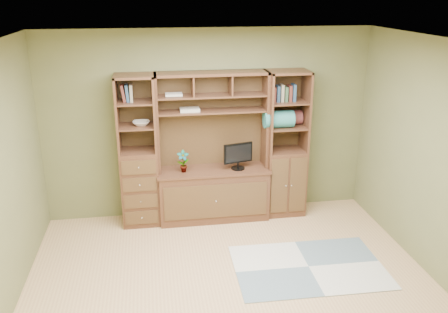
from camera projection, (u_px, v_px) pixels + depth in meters
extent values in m
cube|color=tan|center=(233.00, 289.00, 5.12)|extent=(4.60, 4.10, 0.04)
cube|color=white|center=(235.00, 44.00, 4.26)|extent=(4.60, 4.10, 0.04)
cube|color=olive|center=(208.00, 124.00, 6.55)|extent=(4.50, 0.04, 2.60)
cube|color=olive|center=(294.00, 302.00, 2.83)|extent=(4.50, 0.04, 2.60)
cube|color=olive|center=(442.00, 165.00, 5.03)|extent=(0.04, 4.00, 2.60)
cube|color=#4E2C1B|center=(213.00, 149.00, 6.40)|extent=(1.54, 0.53, 2.05)
cube|color=#4E2C1B|center=(138.00, 152.00, 6.29)|extent=(0.50, 0.45, 2.05)
cube|color=#4E2C1B|center=(286.00, 144.00, 6.59)|extent=(0.55, 0.45, 2.05)
cube|color=#9FA5A4|center=(309.00, 267.00, 5.53)|extent=(1.75, 1.18, 0.01)
cube|color=black|center=(238.00, 151.00, 6.43)|extent=(0.45, 0.28, 0.51)
imported|color=#A84A38|center=(183.00, 161.00, 6.36)|extent=(0.16, 0.11, 0.30)
cube|color=beige|center=(190.00, 110.00, 6.26)|extent=(0.26, 0.19, 0.04)
imported|color=silver|center=(141.00, 123.00, 6.17)|extent=(0.22, 0.22, 0.05)
cube|color=#2E7974|center=(279.00, 119.00, 6.40)|extent=(0.40, 0.23, 0.23)
cube|color=brown|center=(289.00, 117.00, 6.55)|extent=(0.35, 0.20, 0.20)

